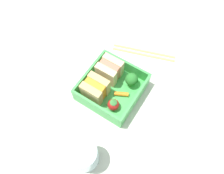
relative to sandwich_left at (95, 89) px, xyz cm
name	(u,v)px	position (x,y,z in cm)	size (l,w,h in cm)	color
ground_plane	(112,93)	(3.33, -2.91, -5.04)	(120.00, 120.00, 2.00)	beige
bento_tray	(112,91)	(3.33, -2.91, -3.44)	(15.12, 14.73, 1.20)	green
bento_rim	(112,86)	(3.33, -2.91, -0.80)	(15.12, 14.73, 4.08)	green
sandwich_left	(95,89)	(0.00, 0.00, 0.00)	(5.34, 5.82, 5.68)	tan
sandwich_center_left	(110,70)	(6.66, 0.00, 0.00)	(5.34, 5.82, 5.68)	beige
strawberry_far_left	(113,105)	(-0.73, -5.94, -1.20)	(3.05, 3.05, 3.65)	red
carrot_stick_far_left	(122,93)	(3.68, -5.84, -2.29)	(1.11, 1.11, 3.78)	orange
broccoli_floret	(131,79)	(7.55, -6.28, -0.34)	(3.42, 3.42, 4.32)	#8BCA62
chopstick_pair	(144,52)	(19.33, -4.02, -3.69)	(7.81, 18.44, 0.70)	#D4B766
drinking_glass	(84,155)	(-14.88, -7.20, -0.03)	(6.40, 6.40, 8.02)	silver
folded_napkin	(167,134)	(0.71, -20.94, -3.84)	(10.89, 8.69, 0.40)	white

